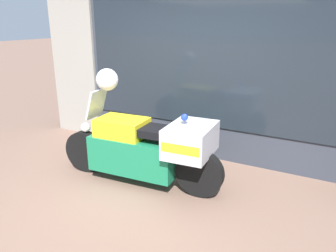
{
  "coord_description": "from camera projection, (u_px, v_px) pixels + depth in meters",
  "views": [
    {
      "loc": [
        2.02,
        -2.94,
        2.19
      ],
      "look_at": [
        -0.13,
        1.02,
        0.72
      ],
      "focal_mm": 35.0,
      "sensor_mm": 36.0,
      "label": 1
    }
  ],
  "objects": [
    {
      "name": "ground_plane",
      "position": [
        138.0,
        205.0,
        4.06
      ],
      "size": [
        60.0,
        60.0,
        0.0
      ],
      "primitive_type": "plane",
      "color": "#7A5B4C"
    },
    {
      "name": "shop_building",
      "position": [
        179.0,
        44.0,
        5.37
      ],
      "size": [
        6.22,
        0.55,
        3.61
      ],
      "color": "#333842",
      "rests_on": "ground"
    },
    {
      "name": "window_display",
      "position": [
        227.0,
        127.0,
        5.4
      ],
      "size": [
        4.76,
        0.3,
        2.12
      ],
      "color": "slate",
      "rests_on": "ground"
    },
    {
      "name": "paramedic_motorcycle",
      "position": [
        148.0,
        147.0,
        4.41
      ],
      "size": [
        2.44,
        0.76,
        1.28
      ],
      "rotation": [
        0.0,
        0.0,
        3.21
      ],
      "color": "black",
      "rests_on": "ground"
    },
    {
      "name": "white_helmet",
      "position": [
        107.0,
        80.0,
        4.37
      ],
      "size": [
        0.3,
        0.3,
        0.3
      ],
      "primitive_type": "sphere",
      "color": "white",
      "rests_on": "paramedic_motorcycle"
    }
  ]
}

